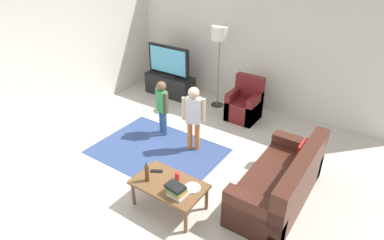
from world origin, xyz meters
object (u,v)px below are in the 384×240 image
child_near_tv (162,103)px  bottle (147,173)px  floor_lamp (220,38)px  soda_can (177,176)px  couch (283,185)px  tv_remote (157,171)px  coffee_table (169,186)px  book_stack (177,190)px  plate (193,188)px  armchair (245,105)px  tv_stand (170,85)px  tv (168,61)px  child_center (194,113)px

child_near_tv → bottle: 1.91m
floor_lamp → soda_can: floor_lamp is taller
floor_lamp → couch: bearing=-42.7°
floor_lamp → tv_remote: bearing=-75.8°
coffee_table → book_stack: bearing=-28.1°
floor_lamp → plate: bearing=-65.4°
armchair → tv_stand: bearing=178.9°
tv → bottle: (2.02, -3.08, -0.30)m
armchair → tv: bearing=179.5°
armchair → plate: bearing=-77.7°
tv_stand → floor_lamp: 1.80m
tv_stand → tv: tv is taller
tv → floor_lamp: floor_lamp is taller
tv_stand → floor_lamp: bearing=7.0°
tv_stand → coffee_table: size_ratio=1.20×
floor_lamp → bottle: (0.79, -3.26, -1.00)m
tv → floor_lamp: 1.42m
plate → child_near_tv: bearing=139.6°
coffee_table → book_stack: (0.22, -0.12, 0.12)m
couch → soda_can: (-1.20, -0.88, 0.19)m
couch → plate: size_ratio=8.18×
bottle → floor_lamp: bearing=103.6°
book_stack → bottle: size_ratio=0.94×
coffee_table → child_center: bearing=111.1°
tv → soda_can: 3.71m
couch → plate: bearing=-136.1°
floor_lamp → book_stack: size_ratio=6.20×
tv_stand → coffee_table: (2.30, -2.98, 0.13)m
child_near_tv → soda_can: bearing=-45.2°
tv_stand → soda_can: bearing=-50.6°
tv → child_near_tv: 1.79m
tv_stand → bottle: size_ratio=3.94×
book_stack → plate: 0.25m
tv_stand → bottle: 3.71m
soda_can → armchair: bearing=97.0°
tv_stand → plate: bearing=-47.8°
child_center → book_stack: size_ratio=4.19×
child_center → bottle: 1.54m
tv → plate: size_ratio=5.00×
couch → soda_can: 1.50m
tv_stand → couch: (3.55, -1.99, 0.05)m
coffee_table → couch: bearing=38.5°
child_near_tv → tv_remote: (1.01, -1.39, -0.22)m
coffee_table → child_near_tv: bearing=131.3°
tv → bottle: tv is taller
couch → floor_lamp: 3.40m
couch → tv_stand: bearing=150.8°
armchair → coffee_table: armchair is taller
couch → tv_remote: size_ratio=10.59×
child_near_tv → plate: size_ratio=4.94×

